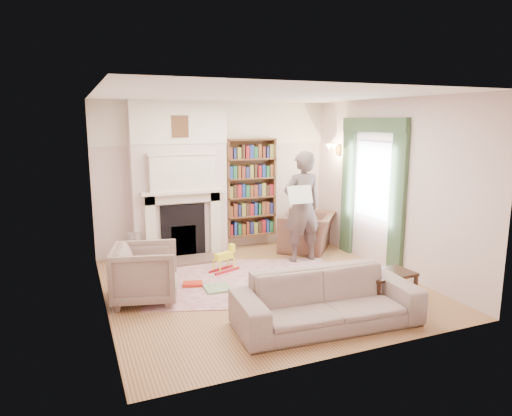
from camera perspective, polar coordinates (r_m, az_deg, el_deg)
name	(u,v)px	position (r m, az deg, el deg)	size (l,w,h in m)	color
floor	(262,286)	(6.98, 0.79, -9.67)	(4.50, 4.50, 0.00)	brown
ceiling	(263,95)	(6.55, 0.86, 13.93)	(4.50, 4.50, 0.00)	white
wall_back	(216,177)	(8.72, -5.03, 3.90)	(4.50, 4.50, 0.00)	beige
wall_front	(351,227)	(4.68, 11.75, -2.31)	(4.50, 4.50, 0.00)	beige
wall_left	(100,205)	(6.11, -18.96, 0.39)	(4.50, 4.50, 0.00)	beige
wall_right	(389,186)	(7.78, 16.26, 2.68)	(4.50, 4.50, 0.00)	beige
fireplace	(179,181)	(8.33, -9.54, 3.38)	(1.70, 0.58, 2.80)	beige
bookcase	(250,188)	(8.84, -0.72, 2.57)	(1.00, 0.24, 1.85)	brown
window	(373,180)	(8.08, 14.43, 3.41)	(0.02, 0.90, 1.30)	silver
curtain_left	(398,201)	(7.55, 17.29, 0.84)	(0.07, 0.32, 2.40)	#344E32
curtain_right	(348,189)	(8.66, 11.41, 2.35)	(0.07, 0.32, 2.40)	#344E32
pelmet	(374,125)	(7.99, 14.48, 10.03)	(0.09, 1.70, 0.24)	#344E32
wall_sconce	(330,150)	(8.83, 9.20, 7.15)	(0.20, 0.24, 0.24)	gold
rug	(245,281)	(7.16, -1.35, -9.09)	(2.84, 2.18, 0.01)	beige
armchair_reading	(307,232)	(8.83, 6.45, -2.96)	(1.08, 0.95, 0.70)	brown
armchair_left	(145,273)	(6.49, -13.66, -7.92)	(0.84, 0.87, 0.79)	#A39B86
sofa	(327,300)	(5.67, 8.86, -11.24)	(2.24, 0.88, 0.65)	#ABA38D
man_reading	(302,207)	(7.97, 5.78, 0.12)	(0.71, 0.47, 1.94)	#524441
newspaper	(300,195)	(7.68, 5.53, 1.68)	(0.44, 0.02, 0.31)	silver
coffee_table	(387,288)	(6.49, 16.03, -9.62)	(0.70, 0.45, 0.45)	#351F12
paraffin_heater	(135,249)	(8.18, -14.87, -4.92)	(0.24, 0.24, 0.55)	#AAAEB2
rocking_horse	(224,259)	(7.53, -4.03, -6.37)	(0.50, 0.20, 0.44)	yellow
board_game	(217,288)	(6.83, -4.84, -9.96)	(0.37, 0.37, 0.03)	#CAC847
game_box_lid	(193,284)	(7.00, -7.93, -9.39)	(0.29, 0.19, 0.05)	red
comic_annuals	(289,291)	(6.74, 4.16, -10.30)	(0.56, 0.62, 0.02)	red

